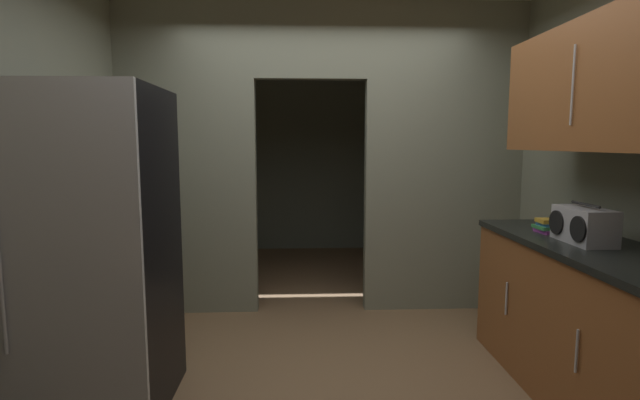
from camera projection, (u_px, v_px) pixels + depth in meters
ground at (335, 387)px, 2.94m from camera, size 20.00×20.00×0.00m
kitchen_partition at (327, 150)px, 4.17m from camera, size 3.54×0.12×2.72m
adjoining_room_shell at (316, 155)px, 5.97m from camera, size 3.54×2.61×2.72m
refrigerator at (100, 251)px, 2.65m from camera, size 0.72×0.80×1.81m
lower_cabinet_run at (589, 324)px, 2.74m from camera, size 0.63×1.81×0.94m
upper_cabinet_counterside at (605, 85)px, 2.57m from camera, size 0.36×1.62×0.72m
boombox at (584, 225)px, 2.72m from camera, size 0.21×0.37×0.23m
book_stack at (547, 226)px, 3.04m from camera, size 0.13×0.17×0.09m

